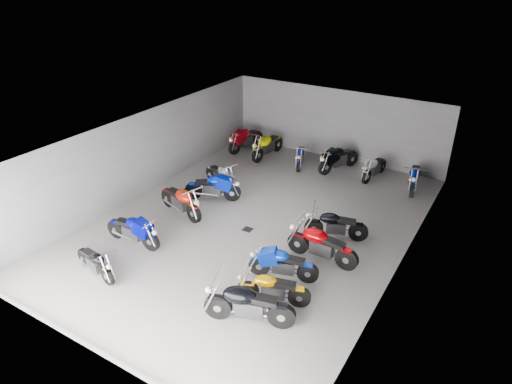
% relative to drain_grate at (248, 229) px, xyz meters
% --- Properties ---
extents(ground, '(14.00, 14.00, 0.00)m').
position_rel_drain_grate_xyz_m(ground, '(0.00, 0.50, -0.01)').
color(ground, gray).
rests_on(ground, ground).
extents(wall_back, '(10.00, 0.10, 3.20)m').
position_rel_drain_grate_xyz_m(wall_back, '(0.00, 7.50, 1.59)').
color(wall_back, slate).
rests_on(wall_back, ground).
extents(wall_left, '(0.10, 14.00, 3.20)m').
position_rel_drain_grate_xyz_m(wall_left, '(-5.00, 0.50, 1.59)').
color(wall_left, slate).
rests_on(wall_left, ground).
extents(wall_right, '(0.10, 14.00, 3.20)m').
position_rel_drain_grate_xyz_m(wall_right, '(5.00, 0.50, 1.59)').
color(wall_right, slate).
rests_on(wall_right, ground).
extents(ceiling, '(10.00, 14.00, 0.04)m').
position_rel_drain_grate_xyz_m(ceiling, '(0.00, 0.50, 3.21)').
color(ceiling, black).
rests_on(ceiling, wall_back).
extents(drain_grate, '(0.32, 0.32, 0.01)m').
position_rel_drain_grate_xyz_m(drain_grate, '(0.00, 0.00, 0.00)').
color(drain_grate, black).
rests_on(drain_grate, ground).
extents(motorcycle_left_a, '(1.85, 0.53, 0.82)m').
position_rel_drain_grate_xyz_m(motorcycle_left_a, '(-2.42, -4.41, 0.44)').
color(motorcycle_left_a, black).
rests_on(motorcycle_left_a, ground).
extents(motorcycle_left_b, '(2.15, 0.43, 0.94)m').
position_rel_drain_grate_xyz_m(motorcycle_left_b, '(-2.66, -2.65, 0.51)').
color(motorcycle_left_b, black).
rests_on(motorcycle_left_b, ground).
extents(motorcycle_left_d, '(2.25, 0.77, 1.01)m').
position_rel_drain_grate_xyz_m(motorcycle_left_d, '(-2.60, -0.35, 0.55)').
color(motorcycle_left_d, black).
rests_on(motorcycle_left_d, ground).
extents(motorcycle_left_e, '(2.04, 1.04, 0.96)m').
position_rel_drain_grate_xyz_m(motorcycle_left_e, '(-2.28, 1.17, 0.52)').
color(motorcycle_left_e, black).
rests_on(motorcycle_left_e, ground).
extents(motorcycle_left_f, '(1.88, 0.82, 0.86)m').
position_rel_drain_grate_xyz_m(motorcycle_left_f, '(-2.74, 2.30, 0.46)').
color(motorcycle_left_f, black).
rests_on(motorcycle_left_f, ground).
extents(motorcycle_right_a, '(2.27, 0.95, 1.04)m').
position_rel_drain_grate_xyz_m(motorcycle_right_a, '(2.40, -3.76, 0.56)').
color(motorcycle_right_a, black).
rests_on(motorcycle_right_a, ground).
extents(motorcycle_right_b, '(1.91, 0.86, 0.88)m').
position_rel_drain_grate_xyz_m(motorcycle_right_b, '(2.56, -2.81, 0.48)').
color(motorcycle_right_b, black).
rests_on(motorcycle_right_b, ground).
extents(motorcycle_right_c, '(1.99, 0.74, 0.90)m').
position_rel_drain_grate_xyz_m(motorcycle_right_c, '(2.28, -1.72, 0.48)').
color(motorcycle_right_c, black).
rests_on(motorcycle_right_c, ground).
extents(motorcycle_right_d, '(2.32, 0.45, 1.02)m').
position_rel_drain_grate_xyz_m(motorcycle_right_d, '(2.86, -0.34, 0.55)').
color(motorcycle_right_d, black).
rests_on(motorcycle_right_d, ground).
extents(motorcycle_right_e, '(2.00, 0.87, 0.92)m').
position_rel_drain_grate_xyz_m(motorcycle_right_e, '(2.74, 1.04, 0.50)').
color(motorcycle_right_e, black).
rests_on(motorcycle_right_e, ground).
extents(motorcycle_back_a, '(0.59, 2.29, 1.01)m').
position_rel_drain_grate_xyz_m(motorcycle_back_a, '(-4.01, 6.14, 0.55)').
color(motorcycle_back_a, black).
rests_on(motorcycle_back_a, ground).
extents(motorcycle_back_b, '(0.50, 2.39, 1.05)m').
position_rel_drain_grate_xyz_m(motorcycle_back_b, '(-2.67, 5.92, 0.57)').
color(motorcycle_back_b, black).
rests_on(motorcycle_back_b, ground).
extents(motorcycle_back_c, '(0.81, 1.90, 0.87)m').
position_rel_drain_grate_xyz_m(motorcycle_back_c, '(-0.90, 5.81, 0.47)').
color(motorcycle_back_c, black).
rests_on(motorcycle_back_c, ground).
extents(motorcycle_back_d, '(1.01, 2.17, 1.00)m').
position_rel_drain_grate_xyz_m(motorcycle_back_d, '(0.73, 6.20, 0.54)').
color(motorcycle_back_d, black).
rests_on(motorcycle_back_d, ground).
extents(motorcycle_back_e, '(0.47, 2.02, 0.89)m').
position_rel_drain_grate_xyz_m(motorcycle_back_e, '(2.32, 6.25, 0.48)').
color(motorcycle_back_e, black).
rests_on(motorcycle_back_e, ground).
extents(motorcycle_back_f, '(0.57, 2.15, 0.95)m').
position_rel_drain_grate_xyz_m(motorcycle_back_f, '(4.01, 6.11, 0.51)').
color(motorcycle_back_f, black).
rests_on(motorcycle_back_f, ground).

